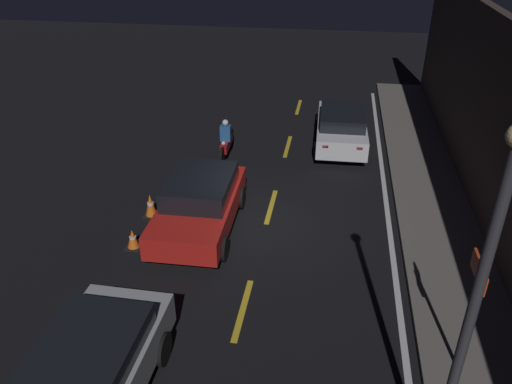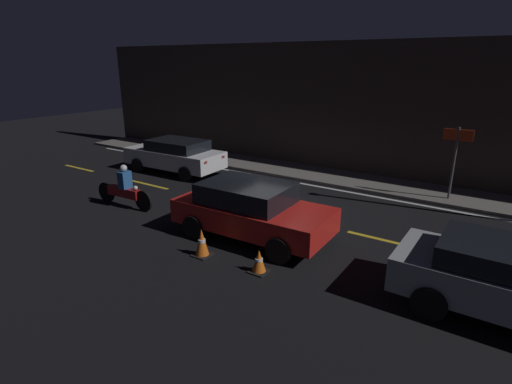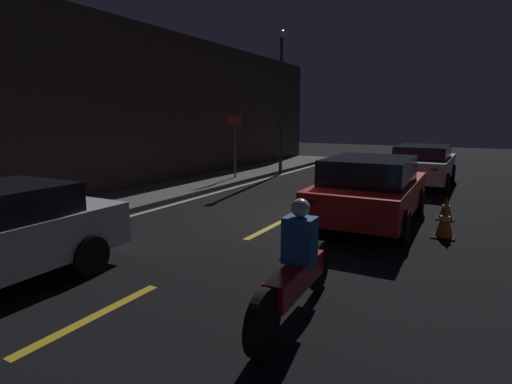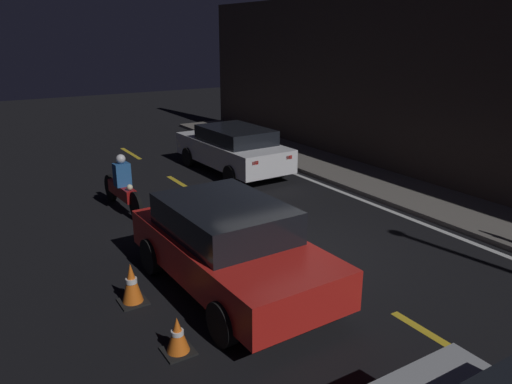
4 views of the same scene
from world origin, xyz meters
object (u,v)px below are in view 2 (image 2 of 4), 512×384
Objects in this scene: taxi_red at (251,209)px; traffic_cone_mid at (259,261)px; traffic_cone_near at (202,243)px; shop_sign at (456,149)px; sedan_white at (175,155)px; motorcycle at (124,190)px.

traffic_cone_mid is at bearing -51.79° from taxi_red.
shop_sign is (4.31, 7.60, 1.46)m from traffic_cone_near.
sedan_white is 1.03× the size of taxi_red.
taxi_red is 1.99m from traffic_cone_mid.
traffic_cone_mid is 0.22× the size of shop_sign.
motorcycle is at bearing 164.10° from traffic_cone_near.
motorcycle is 4.57m from traffic_cone_near.
sedan_white is at bearing 138.89° from traffic_cone_near.
traffic_cone_mid is (5.98, -1.16, -0.31)m from motorcycle.
motorcycle is at bearing -177.42° from taxi_red.
traffic_cone_near is (-0.38, -1.57, -0.45)m from taxi_red.
taxi_red is 1.68m from traffic_cone_near.
taxi_red is at bearing -123.14° from shop_sign.
traffic_cone_mid is at bearing 144.18° from sedan_white.
motorcycle is 6.10m from traffic_cone_mid.
taxi_red is (6.39, -3.68, 0.04)m from sedan_white.
taxi_red is at bearing 148.38° from sedan_white.
motorcycle is 10.84m from shop_sign.
sedan_white is 1.80× the size of motorcycle.
traffic_cone_near is at bearing -18.22° from motorcycle.
taxi_red reaches higher than sedan_white.
sedan_white is 4.32m from motorcycle.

